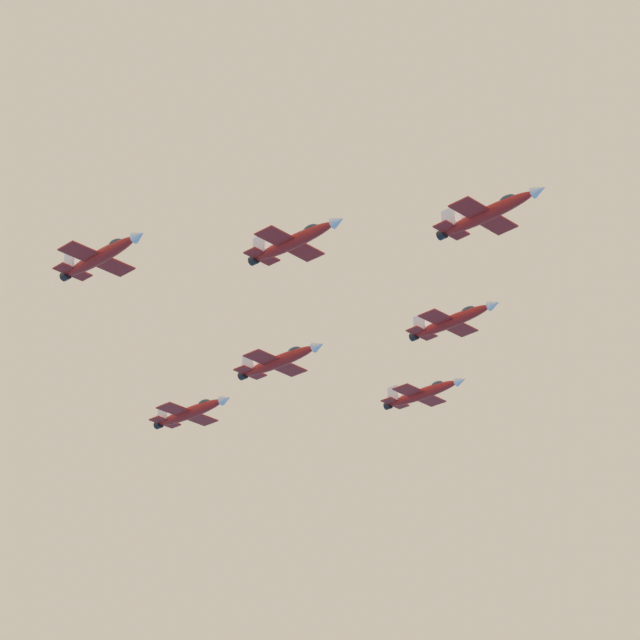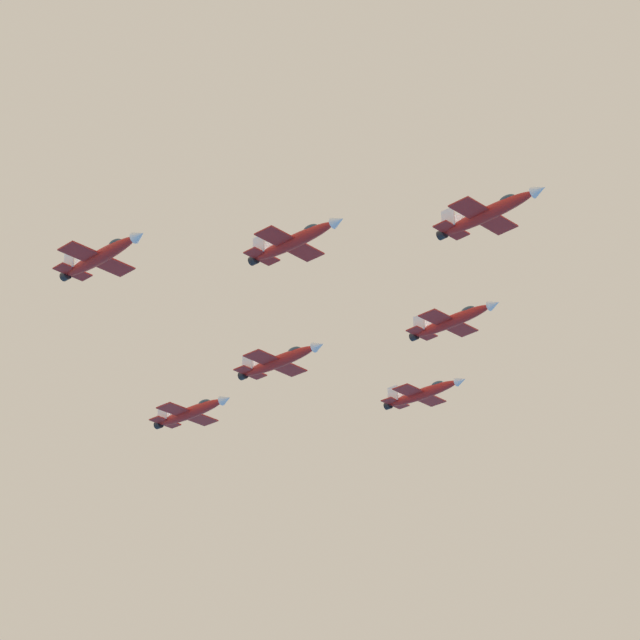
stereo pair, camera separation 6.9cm
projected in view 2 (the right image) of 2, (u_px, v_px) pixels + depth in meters
name	position (u px, v px, depth m)	size (l,w,h in m)	color
jet_lead	(488.00, 213.00, 146.80)	(9.44, 14.64, 3.15)	red
jet_left_wingman	(452.00, 321.00, 164.94)	(8.96, 13.90, 2.99)	red
jet_right_wingman	(294.00, 241.00, 146.74)	(8.97, 14.03, 2.99)	red
jet_left_outer	(423.00, 393.00, 183.99)	(9.03, 14.10, 3.01)	red
jet_right_outer	(101.00, 256.00, 147.41)	(9.22, 14.34, 3.07)	red
jet_slot_rear	(279.00, 361.00, 163.97)	(9.09, 14.21, 3.03)	red
jet_trailing	(191.00, 412.00, 173.27)	(9.01, 14.10, 3.01)	red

